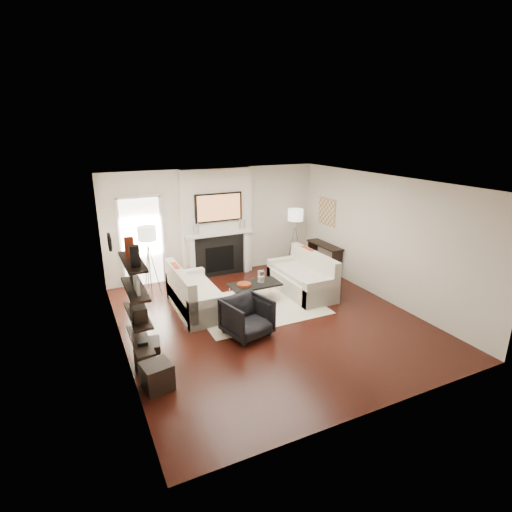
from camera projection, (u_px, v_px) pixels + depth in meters
name	position (u px, v px, depth m)	size (l,w,h in m)	color
room_envelope	(270.00, 255.00, 7.50)	(6.00, 6.00, 6.00)	black
chimney_breast	(217.00, 223.00, 9.97)	(1.80, 0.25, 2.70)	silver
fireplace_surround	(220.00, 256.00, 10.11)	(1.30, 0.02, 1.04)	black
firebox	(220.00, 259.00, 10.13)	(0.75, 0.02, 0.65)	black
mantel_pilaster_l	(193.00, 259.00, 9.78)	(0.12, 0.08, 1.10)	white
mantel_pilaster_r	(246.00, 252.00, 10.37)	(0.12, 0.08, 1.10)	white
mantel_shelf	(220.00, 234.00, 9.88)	(1.70, 0.18, 0.07)	white
tv_body	(219.00, 207.00, 9.70)	(1.20, 0.06, 0.70)	black
tv_screen	(219.00, 208.00, 9.67)	(1.10, 0.01, 0.62)	#BF723F
candlestick_l_tall	(198.00, 229.00, 9.61)	(0.04, 0.04, 0.30)	silver
candlestick_l_short	(193.00, 231.00, 9.57)	(0.04, 0.04, 0.24)	silver
candlestick_r_tall	(240.00, 224.00, 10.06)	(0.04, 0.04, 0.30)	silver
candlestick_r_short	(245.00, 225.00, 10.12)	(0.04, 0.04, 0.24)	silver
hallway_panel	(142.00, 242.00, 9.40)	(0.90, 0.02, 2.10)	white
door_trim_l	(121.00, 245.00, 9.18)	(0.06, 0.06, 2.16)	white
door_trim_r	(162.00, 240.00, 9.57)	(0.06, 0.06, 2.16)	white
door_trim_top	(138.00, 197.00, 9.05)	(1.02, 0.06, 0.06)	white
rug	(257.00, 306.00, 8.49)	(2.60, 2.00, 0.01)	beige
loveseat_left_base	(197.00, 300.00, 8.28)	(0.85, 1.80, 0.42)	beige
loveseat_left_back	(180.00, 289.00, 8.05)	(0.18, 1.80, 0.80)	beige
loveseat_left_arm_n	(210.00, 312.00, 7.56)	(0.85, 0.18, 0.60)	beige
loveseat_left_arm_s	(186.00, 283.00, 8.95)	(0.85, 0.18, 0.60)	beige
loveseat_left_cushion	(199.00, 288.00, 8.22)	(0.63, 1.44, 0.10)	beige
pillow_left_orange	(176.00, 275.00, 8.24)	(0.10, 0.42, 0.42)	#A62D14
pillow_left_charcoal	(184.00, 285.00, 7.73)	(0.10, 0.40, 0.40)	black
loveseat_right_base	(301.00, 284.00, 9.16)	(0.85, 1.80, 0.42)	beige
loveseat_right_back	(314.00, 269.00, 9.20)	(0.18, 1.80, 0.80)	beige
loveseat_right_arm_n	(321.00, 293.00, 8.43)	(0.85, 0.18, 0.60)	beige
loveseat_right_arm_s	(284.00, 269.00, 9.82)	(0.85, 0.18, 0.60)	beige
loveseat_right_cushion	(299.00, 274.00, 9.06)	(0.63, 1.44, 0.10)	beige
pillow_right_orange	(307.00, 257.00, 9.39)	(0.10, 0.42, 0.42)	#A62D14
pillow_right_charcoal	(322.00, 265.00, 8.88)	(0.10, 0.40, 0.40)	black
coffee_table	(255.00, 285.00, 8.61)	(1.10, 0.55, 0.04)	black
coffee_leg_nw	(238.00, 301.00, 8.28)	(0.02, 0.02, 0.38)	silver
coffee_leg_ne	(280.00, 293.00, 8.69)	(0.02, 0.02, 0.38)	silver
coffee_leg_sw	(230.00, 294.00, 8.66)	(0.02, 0.02, 0.38)	silver
coffee_leg_se	(271.00, 286.00, 9.07)	(0.02, 0.02, 0.38)	silver
hurricane_glass	(261.00, 277.00, 8.62)	(0.15, 0.15, 0.26)	white
hurricane_candle	(261.00, 279.00, 8.64)	(0.10, 0.10, 0.15)	white
copper_bowl	(244.00, 284.00, 8.49)	(0.30, 0.30, 0.05)	#AA3E1C
armchair	(247.00, 315.00, 7.22)	(0.76, 0.71, 0.78)	black
lamp_left_post	(150.00, 271.00, 8.87)	(0.02, 0.02, 1.20)	silver
lamp_left_shade	(147.00, 234.00, 8.61)	(0.40, 0.40, 0.30)	white
lamp_left_leg_a	(155.00, 270.00, 8.91)	(0.02, 0.02, 1.25)	silver
lamp_left_leg_b	(147.00, 270.00, 8.93)	(0.02, 0.02, 1.25)	silver
lamp_left_leg_c	(148.00, 272.00, 8.76)	(0.02, 0.02, 1.25)	silver
lamp_right_post	(295.00, 246.00, 10.71)	(0.02, 0.02, 1.20)	silver
lamp_right_shade	(296.00, 215.00, 10.45)	(0.40, 0.40, 0.30)	white
lamp_right_leg_a	(298.00, 245.00, 10.75)	(0.02, 0.02, 1.25)	silver
lamp_right_leg_b	(291.00, 245.00, 10.77)	(0.02, 0.02, 1.25)	silver
lamp_right_leg_c	(295.00, 247.00, 10.60)	(0.02, 0.02, 1.25)	silver
console_top	(325.00, 245.00, 10.33)	(0.35, 1.20, 0.04)	black
console_leg_n	(337.00, 265.00, 9.97)	(0.30, 0.04, 0.71)	black
console_leg_s	(312.00, 253.00, 10.92)	(0.30, 0.04, 0.71)	black
wall_art	(327.00, 212.00, 10.32)	(0.03, 0.70, 0.70)	tan
shelf_bottom	(140.00, 340.00, 5.77)	(0.25, 1.00, 0.04)	black
shelf_lower	(138.00, 315.00, 5.65)	(0.25, 1.00, 0.04)	black
shelf_upper	(135.00, 289.00, 5.52)	(0.25, 1.00, 0.04)	black
shelf_top	(132.00, 262.00, 5.40)	(0.25, 1.00, 0.04)	black
decor_magfile_a	(135.00, 256.00, 5.12)	(0.12, 0.10, 0.28)	black
decor_magfile_b	(129.00, 247.00, 5.49)	(0.12, 0.10, 0.28)	#A62D14
decor_frame_a	(136.00, 285.00, 5.33)	(0.04, 0.30, 0.22)	white
decor_frame_b	(132.00, 276.00, 5.69)	(0.04, 0.22, 0.18)	black
decor_wine_rack	(140.00, 313.00, 5.43)	(0.18, 0.25, 0.20)	black
decor_box_small	(135.00, 305.00, 5.78)	(0.15, 0.12, 0.12)	black
decor_books	(142.00, 341.00, 5.65)	(0.14, 0.20, 0.05)	black
decor_box_tall	(136.00, 325.00, 5.99)	(0.10, 0.10, 0.18)	white
clock_rim	(109.00, 242.00, 7.05)	(0.34, 0.34, 0.04)	black
clock_face	(111.00, 242.00, 7.06)	(0.29, 0.29, 0.01)	white
ottoman_near	(148.00, 353.00, 6.36)	(0.40, 0.40, 0.40)	black
ottoman_far	(157.00, 376.00, 5.78)	(0.40, 0.40, 0.40)	black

